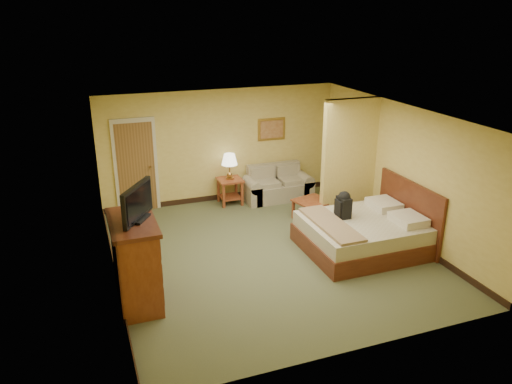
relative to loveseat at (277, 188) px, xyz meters
name	(u,v)px	position (x,y,z in m)	size (l,w,h in m)	color
floor	(268,253)	(-1.24, -2.57, -0.26)	(6.00, 6.00, 0.00)	#535939
ceiling	(270,115)	(-1.24, -2.57, 2.34)	(6.00, 6.00, 0.00)	white
back_wall	(221,146)	(-1.24, 0.43, 1.04)	(5.50, 0.02, 2.60)	#DAC05D
left_wall	(108,208)	(-3.99, -2.57, 1.04)	(0.02, 6.00, 2.60)	#DAC05D
right_wall	(400,171)	(1.51, -2.57, 1.04)	(0.02, 6.00, 2.60)	#DAC05D
partition	(349,161)	(0.91, -1.64, 1.04)	(1.20, 0.15, 2.60)	#DAC05D
door	(136,166)	(-3.19, 0.40, 0.77)	(0.94, 0.16, 2.10)	beige
baseboard	(222,197)	(-1.24, 0.42, -0.20)	(5.50, 0.02, 0.12)	black
loveseat	(277,188)	(0.00, 0.00, 0.00)	(1.60, 0.74, 0.81)	#9D9277
side_table	(230,187)	(-1.15, 0.08, 0.13)	(0.55, 0.55, 0.60)	maroon
table_lamp	(229,160)	(-1.15, 0.08, 0.79)	(0.36, 0.36, 0.60)	#A1743B
coffee_table	(313,206)	(0.22, -1.43, 0.05)	(0.83, 0.83, 0.44)	maroon
wall_picture	(272,129)	(0.00, 0.40, 1.34)	(0.68, 0.04, 0.53)	#B78E3F
dresser	(136,262)	(-3.72, -3.37, 0.43)	(0.67, 1.28, 1.37)	maroon
tv	(137,204)	(-3.62, -3.37, 1.35)	(0.53, 0.77, 0.54)	black
bed	(367,232)	(0.57, -3.03, 0.07)	(2.23, 1.90, 1.23)	#4F1F12
backpack	(344,204)	(0.18, -2.77, 0.61)	(0.24, 0.30, 0.51)	black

